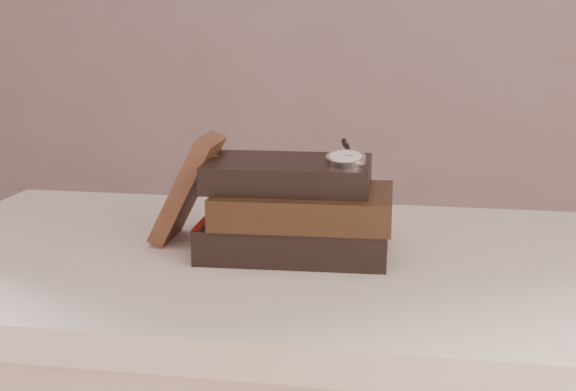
# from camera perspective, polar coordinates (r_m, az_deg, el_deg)

# --- Properties ---
(table) EXTENTS (1.00, 0.60, 0.75)m
(table) POSITION_cam_1_polar(r_m,az_deg,el_deg) (1.11, -1.18, -8.51)
(table) COLOR silver
(table) RESTS_ON ground
(book_stack) EXTENTS (0.25, 0.18, 0.12)m
(book_stack) POSITION_cam_1_polar(r_m,az_deg,el_deg) (1.06, 0.61, -1.03)
(book_stack) COLOR black
(book_stack) RESTS_ON table
(journal) EXTENTS (0.09, 0.10, 0.15)m
(journal) POSITION_cam_1_polar(r_m,az_deg,el_deg) (1.12, -6.97, 0.52)
(journal) COLOR #3E2217
(journal) RESTS_ON table
(pocket_watch) EXTENTS (0.05, 0.15, 0.02)m
(pocket_watch) POSITION_cam_1_polar(r_m,az_deg,el_deg) (1.03, 4.02, 2.64)
(pocket_watch) COLOR silver
(pocket_watch) RESTS_ON book_stack
(eyeglasses) EXTENTS (0.11, 0.12, 0.05)m
(eyeglasses) POSITION_cam_1_polar(r_m,az_deg,el_deg) (1.15, -3.16, 0.64)
(eyeglasses) COLOR silver
(eyeglasses) RESTS_ON book_stack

